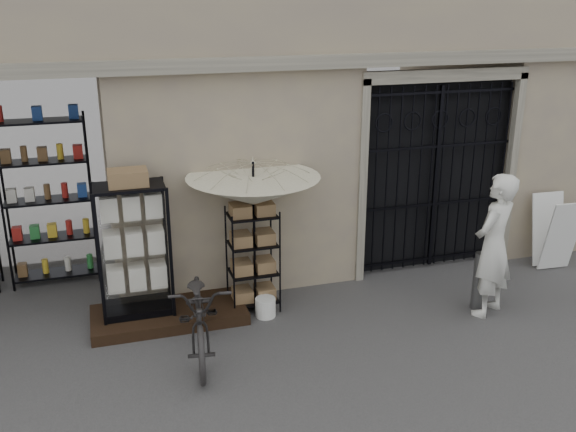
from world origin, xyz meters
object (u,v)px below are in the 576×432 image
object	(u,v)px
steel_bollard	(478,281)
shopkeeper	(486,312)
market_umbrella	(253,183)
easel_sign	(555,232)
wire_rack	(253,261)
display_cabinet	(134,257)
white_bucket	(265,307)
bicycle	(202,351)

from	to	relation	value
steel_bollard	shopkeeper	distance (m)	0.44
market_umbrella	easel_sign	distance (m)	4.94
wire_rack	easel_sign	bearing A→B (deg)	-5.06
display_cabinet	wire_rack	size ratio (longest dim) A/B	1.30
white_bucket	easel_sign	xyz separation A→B (m)	(4.73, 0.26, 0.46)
market_umbrella	steel_bollard	bearing A→B (deg)	-17.59
easel_sign	white_bucket	bearing A→B (deg)	-173.62
bicycle	steel_bollard	world-z (taller)	bicycle
white_bucket	steel_bollard	distance (m)	2.91
bicycle	shopkeeper	xyz separation A→B (m)	(3.87, -0.13, 0.00)
market_umbrella	bicycle	world-z (taller)	market_umbrella
wire_rack	shopkeeper	world-z (taller)	wire_rack
market_umbrella	steel_bollard	size ratio (longest dim) A/B	3.02
bicycle	wire_rack	bearing A→B (deg)	53.57
steel_bollard	shopkeeper	size ratio (longest dim) A/B	0.42
display_cabinet	steel_bollard	xyz separation A→B (m)	(4.45, -0.97, -0.51)
white_bucket	easel_sign	size ratio (longest dim) A/B	0.24
display_cabinet	market_umbrella	distance (m)	1.79
display_cabinet	easel_sign	distance (m)	6.37
shopkeeper	easel_sign	world-z (taller)	easel_sign
bicycle	display_cabinet	bearing A→B (deg)	131.18
wire_rack	easel_sign	distance (m)	4.82
white_bucket	steel_bollard	xyz separation A→B (m)	(2.82, -0.62, 0.28)
shopkeeper	steel_bollard	bearing A→B (deg)	-93.16
display_cabinet	wire_rack	xyz separation A→B (m)	(1.54, -0.06, -0.22)
shopkeeper	market_umbrella	bearing A→B (deg)	-50.04
market_umbrella	easel_sign	world-z (taller)	market_umbrella
white_bucket	easel_sign	distance (m)	4.76
market_umbrella	steel_bollard	xyz separation A→B (m)	(2.89, -0.92, -1.37)
white_bucket	bicycle	size ratio (longest dim) A/B	0.14
shopkeeper	white_bucket	bearing A→B (deg)	-45.18
display_cabinet	bicycle	xyz separation A→B (m)	(0.66, -0.98, -0.92)
display_cabinet	market_umbrella	world-z (taller)	market_umbrella
market_umbrella	wire_rack	bearing A→B (deg)	-161.09
market_umbrella	bicycle	bearing A→B (deg)	-134.25
market_umbrella	shopkeeper	xyz separation A→B (m)	(2.96, -1.06, -1.78)
bicycle	steel_bollard	distance (m)	3.82
steel_bollard	easel_sign	xyz separation A→B (m)	(1.90, 0.88, 0.18)
wire_rack	market_umbrella	xyz separation A→B (m)	(0.03, 0.01, 1.08)
wire_rack	market_umbrella	world-z (taller)	market_umbrella
easel_sign	wire_rack	bearing A→B (deg)	-177.04
market_umbrella	easel_sign	bearing A→B (deg)	-0.38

